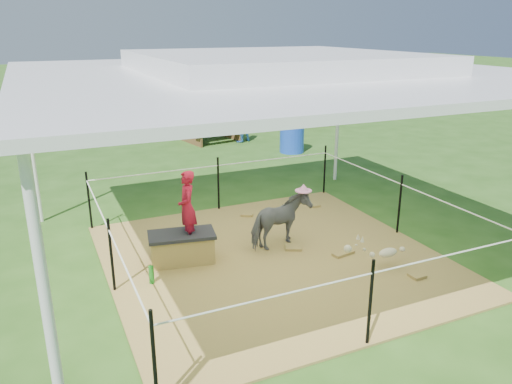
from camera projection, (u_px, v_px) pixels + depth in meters
name	position (u px, v px, depth m)	size (l,w,h in m)	color
ground	(273.00, 259.00, 7.24)	(90.00, 90.00, 0.00)	#2D5919
hay_patch	(273.00, 258.00, 7.24)	(4.60, 4.60, 0.03)	brown
canopy_tent	(275.00, 69.00, 6.39)	(6.30, 6.30, 2.90)	silver
rope_fence	(274.00, 218.00, 7.04)	(4.54, 4.54, 1.00)	black
straw_bale	(182.00, 249.00, 7.06)	(0.87, 0.43, 0.39)	olive
dark_cloth	(182.00, 235.00, 6.99)	(0.92, 0.48, 0.05)	black
woman	(187.00, 200.00, 6.87)	(0.38, 0.25, 1.04)	#B0112A
green_bottle	(151.00, 275.00, 6.47)	(0.07, 0.07, 0.24)	#1A761A
pony	(280.00, 221.00, 7.48)	(0.44, 0.97, 0.82)	#515156
pink_hat	(281.00, 192.00, 7.33)	(0.25, 0.25, 0.12)	pink
foal	(388.00, 251.00, 6.89)	(0.86, 0.48, 0.48)	beige
trash_barrel	(292.00, 134.00, 13.26)	(0.64, 0.64, 1.00)	blue
picnic_table_near	(211.00, 129.00, 14.61)	(1.69, 1.22, 0.71)	brown
picnic_table_far	(302.00, 113.00, 17.01)	(1.92, 1.38, 0.80)	brown
distant_person	(241.00, 122.00, 14.44)	(0.56, 0.44, 1.15)	#357AC8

